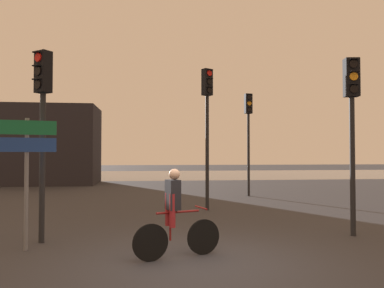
{
  "coord_description": "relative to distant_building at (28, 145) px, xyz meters",
  "views": [
    {
      "loc": [
        -0.81,
        -6.38,
        1.88
      ],
      "look_at": [
        0.5,
        5.0,
        2.2
      ],
      "focal_mm": 35.0,
      "sensor_mm": 36.0,
      "label": 1
    }
  ],
  "objects": [
    {
      "name": "ground_plane",
      "position": [
        8.43,
        -18.3,
        -2.46
      ],
      "size": [
        120.0,
        120.0,
        0.0
      ],
      "primitive_type": "plane",
      "color": "#333338"
    },
    {
      "name": "traffic_light_center",
      "position": [
        9.58,
        -12.16,
        0.84
      ],
      "size": [
        0.4,
        0.42,
        4.79
      ],
      "rotation": [
        0.0,
        0.0,
        3.64
      ],
      "color": "black",
      "rests_on": "ground"
    },
    {
      "name": "direction_sign_post",
      "position": [
        5.23,
        -17.0,
        -0.67
      ],
      "size": [
        1.08,
        0.27,
        2.6
      ],
      "rotation": [
        0.0,
        0.0,
        3.36
      ],
      "color": "slate",
      "rests_on": "ground"
    },
    {
      "name": "cyclist",
      "position": [
        8.09,
        -17.88,
        -1.65
      ],
      "size": [
        1.63,
        0.68,
        1.62
      ],
      "rotation": [
        0.0,
        0.0,
        -1.23
      ],
      "color": "black",
      "rests_on": "ground"
    },
    {
      "name": "traffic_light_far_right",
      "position": [
        12.1,
        -8.15,
        0.75
      ],
      "size": [
        0.34,
        0.36,
        4.64
      ],
      "rotation": [
        0.0,
        0.0,
        3.25
      ],
      "color": "black",
      "rests_on": "ground"
    },
    {
      "name": "distant_building",
      "position": [
        0.0,
        0.0,
        0.0
      ],
      "size": [
        8.6,
        4.0,
        4.93
      ],
      "primitive_type": "cube",
      "color": "black",
      "rests_on": "ground"
    },
    {
      "name": "traffic_light_near_right",
      "position": [
        12.33,
        -16.47,
        0.42
      ],
      "size": [
        0.35,
        0.37,
        4.13
      ],
      "rotation": [
        0.0,
        0.0,
        3.0
      ],
      "color": "black",
      "rests_on": "ground"
    },
    {
      "name": "water_strip",
      "position": [
        8.43,
        10.0,
        -2.46
      ],
      "size": [
        80.0,
        16.0,
        0.01
      ],
      "primitive_type": "cube",
      "color": "slate",
      "rests_on": "ground"
    },
    {
      "name": "traffic_light_near_left",
      "position": [
        5.34,
        -16.35,
        0.41
      ],
      "size": [
        0.41,
        0.42,
        4.11
      ],
      "rotation": [
        0.0,
        0.0,
        2.48
      ],
      "color": "black",
      "rests_on": "ground"
    }
  ]
}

